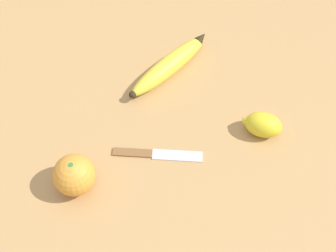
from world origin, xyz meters
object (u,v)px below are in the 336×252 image
at_px(lemon, 263,125).
at_px(orange, 74,175).
at_px(paring_knife, 154,154).
at_px(banana, 169,65).

bearing_deg(lemon, orange, -0.78).
bearing_deg(lemon, paring_knife, -5.18).
height_order(banana, lemon, lemon).
bearing_deg(banana, paring_knife, -144.35).
relative_size(orange, lemon, 0.88).
xyz_separation_m(banana, orange, (0.24, 0.19, 0.02)).
xyz_separation_m(banana, lemon, (-0.12, 0.20, 0.00)).
distance_m(banana, orange, 0.31).
relative_size(lemon, paring_knife, 0.52).
bearing_deg(paring_knife, banana, 175.79).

